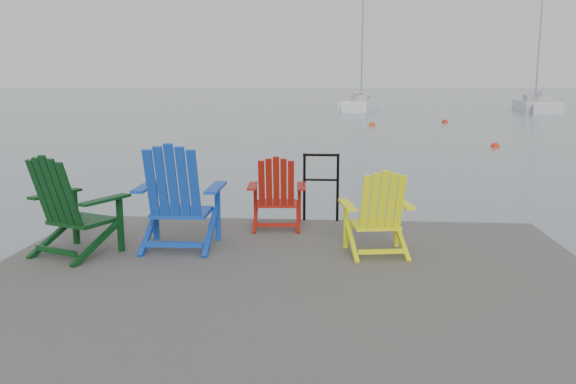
# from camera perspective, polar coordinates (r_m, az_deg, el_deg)

# --- Properties ---
(ground) EXTENTS (400.00, 400.00, 0.00)m
(ground) POSITION_cam_1_polar(r_m,az_deg,el_deg) (5.97, -0.08, -12.66)
(ground) COLOR slate
(ground) RESTS_ON ground
(dock) EXTENTS (6.00, 5.00, 1.40)m
(dock) POSITION_cam_1_polar(r_m,az_deg,el_deg) (5.85, -0.08, -9.52)
(dock) COLOR #2F2C2A
(dock) RESTS_ON ground
(handrail) EXTENTS (0.48, 0.04, 0.90)m
(handrail) POSITION_cam_1_polar(r_m,az_deg,el_deg) (8.04, 3.11, 1.08)
(handrail) COLOR black
(handrail) RESTS_ON dock
(chair_green) EXTENTS (1.04, 1.00, 1.07)m
(chair_green) POSITION_cam_1_polar(r_m,az_deg,el_deg) (6.81, -19.61, -1.21)
(chair_green) COLOR black
(chair_green) RESTS_ON dock
(chair_blue) EXTENTS (0.94, 0.87, 1.17)m
(chair_blue) POSITION_cam_1_polar(r_m,az_deg,el_deg) (6.78, -10.25, -0.42)
(chair_blue) COLOR #113FB1
(chair_blue) RESTS_ON dock
(chair_red) EXTENTS (0.76, 0.71, 0.91)m
(chair_red) POSITION_cam_1_polar(r_m,az_deg,el_deg) (7.62, -1.06, -0.04)
(chair_red) COLOR #97150B
(chair_red) RESTS_ON dock
(chair_yellow) EXTENTS (0.81, 0.77, 0.92)m
(chair_yellow) POSITION_cam_1_polar(r_m,az_deg,el_deg) (6.52, 8.42, -1.89)
(chair_yellow) COLOR #F8FF0E
(chair_yellow) RESTS_ON dock
(sailboat_near) EXTENTS (3.50, 8.23, 11.08)m
(sailboat_near) POSITION_cam_1_polar(r_m,az_deg,el_deg) (49.62, 6.76, 8.01)
(sailboat_near) COLOR silver
(sailboat_near) RESTS_ON ground
(sailboat_mid) EXTENTS (4.12, 10.04, 13.29)m
(sailboat_mid) POSITION_cam_1_polar(r_m,az_deg,el_deg) (52.23, 22.17, 7.44)
(sailboat_mid) COLOR silver
(sailboat_mid) RESTS_ON ground
(buoy_a) EXTENTS (0.32, 0.32, 0.32)m
(buoy_a) POSITION_cam_1_polar(r_m,az_deg,el_deg) (23.08, 18.80, 4.01)
(buoy_a) COLOR red
(buoy_a) RESTS_ON ground
(buoy_b) EXTENTS (0.36, 0.36, 0.36)m
(buoy_b) POSITION_cam_1_polar(r_m,az_deg,el_deg) (32.74, 7.88, 6.18)
(buoy_b) COLOR #CE3F0C
(buoy_b) RESTS_ON ground
(buoy_c) EXTENTS (0.36, 0.36, 0.36)m
(buoy_c) POSITION_cam_1_polar(r_m,az_deg,el_deg) (35.83, 14.46, 6.31)
(buoy_c) COLOR red
(buoy_c) RESTS_ON ground
(buoy_d) EXTENTS (0.34, 0.34, 0.34)m
(buoy_d) POSITION_cam_1_polar(r_m,az_deg,el_deg) (45.57, 6.52, 7.37)
(buoy_d) COLOR red
(buoy_d) RESTS_ON ground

